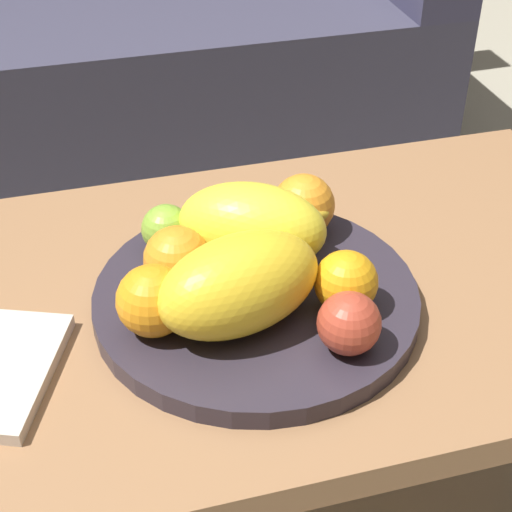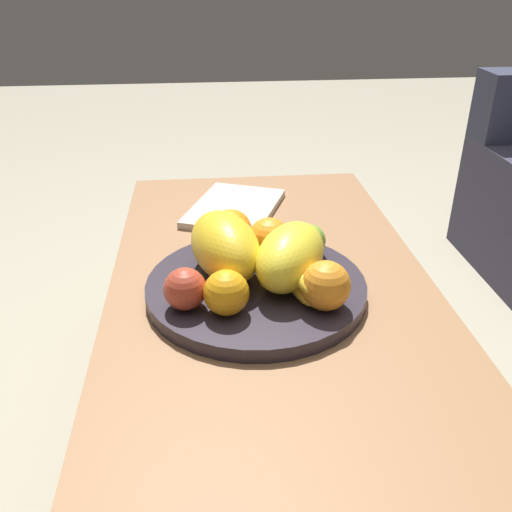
% 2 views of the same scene
% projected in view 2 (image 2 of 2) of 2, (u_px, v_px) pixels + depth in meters
% --- Properties ---
extents(ground_plane, '(8.00, 8.00, 0.00)m').
position_uv_depth(ground_plane, '(269.00, 447.00, 1.19)').
color(ground_plane, '#A29A84').
extents(coffee_table, '(1.10, 0.58, 0.42)m').
position_uv_depth(coffee_table, '(272.00, 305.00, 1.01)').
color(coffee_table, '#8F6441').
rests_on(coffee_table, ground_plane).
extents(fruit_bowl, '(0.38, 0.38, 0.03)m').
position_uv_depth(fruit_bowl, '(256.00, 288.00, 0.96)').
color(fruit_bowl, '#2D2731').
rests_on(fruit_bowl, coffee_table).
extents(melon_large_front, '(0.21, 0.18, 0.10)m').
position_uv_depth(melon_large_front, '(290.00, 256.00, 0.92)').
color(melon_large_front, yellow).
rests_on(melon_large_front, fruit_bowl).
extents(melon_smaller_beside, '(0.21, 0.16, 0.11)m').
position_uv_depth(melon_smaller_beside, '(225.00, 245.00, 0.95)').
color(melon_smaller_beside, yellow).
rests_on(melon_smaller_beside, fruit_bowl).
extents(orange_front, '(0.07, 0.07, 0.07)m').
position_uv_depth(orange_front, '(226.00, 293.00, 0.85)').
color(orange_front, orange).
rests_on(orange_front, fruit_bowl).
extents(orange_left, '(0.08, 0.08, 0.08)m').
position_uv_depth(orange_left, '(231.00, 230.00, 1.04)').
color(orange_left, orange).
rests_on(orange_left, fruit_bowl).
extents(orange_right, '(0.08, 0.08, 0.08)m').
position_uv_depth(orange_right, '(268.00, 239.00, 1.01)').
color(orange_right, orange).
rests_on(orange_right, fruit_bowl).
extents(orange_back, '(0.08, 0.08, 0.08)m').
position_uv_depth(orange_back, '(326.00, 286.00, 0.86)').
color(orange_back, orange).
rests_on(orange_back, fruit_bowl).
extents(apple_front, '(0.07, 0.07, 0.07)m').
position_uv_depth(apple_front, '(185.00, 289.00, 0.86)').
color(apple_front, '#AD3D29').
rests_on(apple_front, fruit_bowl).
extents(apple_left, '(0.06, 0.06, 0.06)m').
position_uv_depth(apple_left, '(309.00, 241.00, 1.02)').
color(apple_left, '#7EAA33').
rests_on(apple_left, fruit_bowl).
extents(banana_bunch, '(0.17, 0.15, 0.06)m').
position_uv_depth(banana_bunch, '(299.00, 274.00, 0.92)').
color(banana_bunch, gold).
rests_on(banana_bunch, fruit_bowl).
extents(magazine, '(0.30, 0.26, 0.02)m').
position_uv_depth(magazine, '(235.00, 208.00, 1.27)').
color(magazine, beige).
rests_on(magazine, coffee_table).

